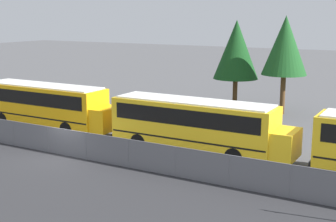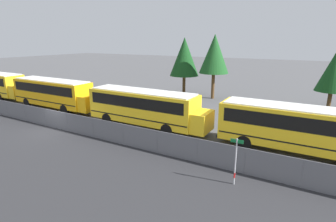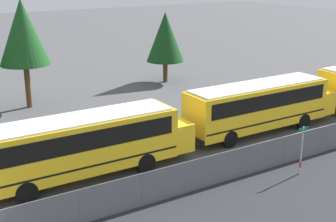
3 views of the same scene
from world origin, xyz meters
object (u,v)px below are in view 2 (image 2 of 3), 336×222
tree_0 (334,71)px  tree_2 (214,54)px  school_bus_5 (301,127)px  street_sign (236,160)px  school_bus_4 (145,106)px  tree_1 (184,57)px  school_bus_3 (54,92)px

tree_0 → tree_2: tree_2 is taller
school_bus_5 → street_sign: school_bus_5 is taller
street_sign → school_bus_4: bearing=149.8°
tree_0 → tree_1: tree_1 is taller
street_sign → tree_1: bearing=122.6°
school_bus_5 → tree_0: size_ratio=1.77×
school_bus_4 → tree_0: 22.07m
tree_0 → tree_2: bearing=-173.9°
school_bus_4 → tree_1: size_ratio=1.46×
school_bus_4 → tree_0: bearing=47.1°
tree_1 → school_bus_3: bearing=-121.9°
tree_2 → school_bus_4: bearing=-94.7°
school_bus_4 → street_sign: bearing=-30.2°
school_bus_3 → tree_1: bearing=58.1°
school_bus_4 → tree_1: bearing=103.0°
tree_2 → street_sign: bearing=-66.7°
school_bus_3 → street_sign: school_bus_3 is taller
street_sign → school_bus_3: bearing=165.1°
school_bus_5 → tree_2: tree_2 is taller
tree_1 → tree_2: size_ratio=0.95×
tree_2 → tree_0: bearing=6.1°
street_sign → tree_2: tree_2 is taller
tree_1 → tree_2: tree_2 is taller
tree_2 → school_bus_3: bearing=-134.5°
school_bus_5 → tree_2: 18.72m
school_bus_3 → tree_0: 32.07m
tree_2 → tree_1: bearing=171.8°
school_bus_5 → street_sign: bearing=-114.0°
school_bus_3 → school_bus_4: bearing=-1.2°
tree_2 → school_bus_5: bearing=-50.7°
school_bus_3 → school_bus_4: same height
school_bus_5 → street_sign: (-2.79, -6.27, -0.57)m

